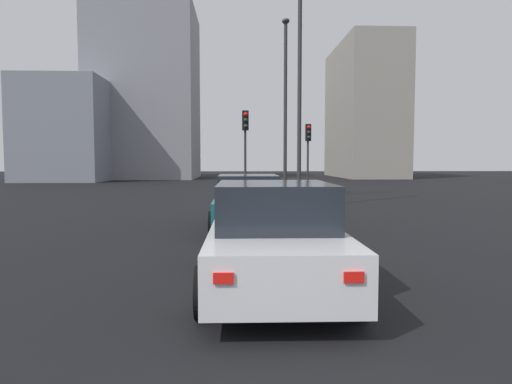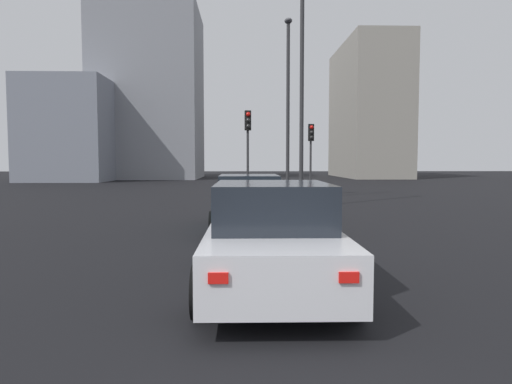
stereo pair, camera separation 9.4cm
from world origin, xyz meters
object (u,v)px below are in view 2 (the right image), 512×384
at_px(car_teal_lead, 249,203).
at_px(street_lamp_kerbside, 302,78).
at_px(traffic_light_near_left, 311,144).
at_px(car_white_second, 271,237).
at_px(traffic_light_near_right, 248,136).
at_px(street_lamp_far, 288,96).

relative_size(car_teal_lead, street_lamp_kerbside, 0.54).
xyz_separation_m(traffic_light_near_left, street_lamp_kerbside, (-6.44, 1.33, 2.33)).
relative_size(car_white_second, traffic_light_near_right, 1.12).
height_order(car_white_second, traffic_light_near_right, traffic_light_near_right).
distance_m(traffic_light_near_left, traffic_light_near_right, 4.73).
bearing_deg(car_teal_lead, traffic_light_near_left, -16.25).
bearing_deg(street_lamp_kerbside, car_white_second, 170.67).
bearing_deg(car_white_second, street_lamp_far, -6.04).
bearing_deg(car_teal_lead, street_lamp_kerbside, -20.80).
height_order(traffic_light_near_right, street_lamp_far, street_lamp_far).
height_order(traffic_light_near_left, street_lamp_far, street_lamp_far).
height_order(car_teal_lead, traffic_light_near_right, traffic_light_near_right).
distance_m(street_lamp_kerbside, street_lamp_far, 3.64).
bearing_deg(car_white_second, traffic_light_near_left, -9.75).
height_order(traffic_light_near_left, traffic_light_near_right, traffic_light_near_right).
relative_size(car_teal_lead, traffic_light_near_right, 1.13).
distance_m(car_teal_lead, car_white_second, 5.93).
relative_size(traffic_light_near_left, street_lamp_kerbside, 0.43).
bearing_deg(street_lamp_far, street_lamp_kerbside, -177.09).
xyz_separation_m(car_teal_lead, traffic_light_near_right, (8.94, -0.09, 2.27)).
distance_m(traffic_light_near_right, street_lamp_kerbside, 4.32).
xyz_separation_m(car_white_second, traffic_light_near_right, (14.86, 0.15, 2.24)).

